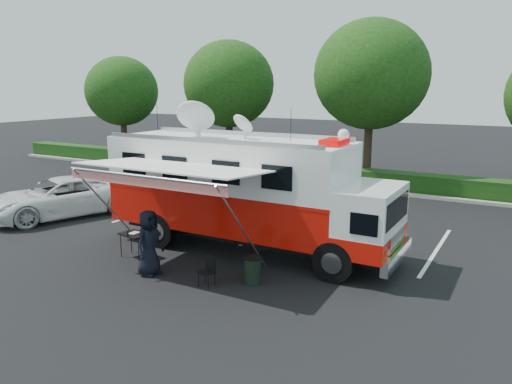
% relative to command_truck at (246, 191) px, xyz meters
% --- Properties ---
extents(ground_plane, '(120.00, 120.00, 0.00)m').
position_rel_command_truck_xyz_m(ground_plane, '(0.09, 0.00, -2.03)').
color(ground_plane, black).
rests_on(ground_plane, ground).
extents(back_border, '(60.00, 6.14, 8.87)m').
position_rel_command_truck_xyz_m(back_border, '(1.23, 12.90, 2.98)').
color(back_border, '#9E998E').
rests_on(back_border, ground_plane).
extents(stall_lines, '(24.12, 5.50, 0.01)m').
position_rel_command_truck_xyz_m(stall_lines, '(-0.41, 3.00, -2.02)').
color(stall_lines, silver).
rests_on(stall_lines, ground_plane).
extents(command_truck, '(9.86, 2.71, 4.74)m').
position_rel_command_truck_xyz_m(command_truck, '(0.00, 0.00, 0.00)').
color(command_truck, black).
rests_on(command_truck, ground_plane).
extents(awning, '(5.38, 2.77, 3.25)m').
position_rel_command_truck_xyz_m(awning, '(-0.88, -2.81, 1.02)').
color(awning, white).
rests_on(awning, ground_plane).
extents(white_suv, '(4.59, 6.37, 1.61)m').
position_rel_command_truck_xyz_m(white_suv, '(-9.05, -0.09, -2.03)').
color(white_suv, silver).
rests_on(white_suv, ground_plane).
extents(person, '(0.63, 0.96, 1.93)m').
position_rel_command_truck_xyz_m(person, '(-1.33, -3.29, -2.03)').
color(person, black).
rests_on(person, ground_plane).
extents(folding_table, '(1.02, 0.80, 0.78)m').
position_rel_command_truck_xyz_m(folding_table, '(-2.78, -2.35, -1.30)').
color(folding_table, black).
rests_on(folding_table, ground_plane).
extents(folding_chair, '(0.51, 0.54, 0.85)m').
position_rel_command_truck_xyz_m(folding_chair, '(0.62, -3.11, -1.53)').
color(folding_chair, black).
rests_on(folding_chair, ground_plane).
extents(trash_bin, '(0.52, 0.52, 0.78)m').
position_rel_command_truck_xyz_m(trash_bin, '(1.62, -2.41, -1.64)').
color(trash_bin, black).
rests_on(trash_bin, ground_plane).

